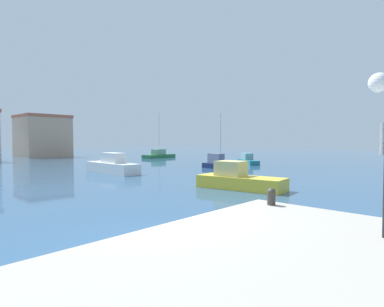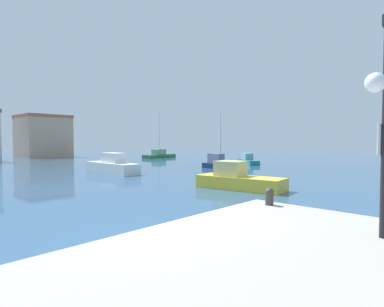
% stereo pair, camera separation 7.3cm
% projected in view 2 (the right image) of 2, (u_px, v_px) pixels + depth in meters
% --- Properties ---
extents(water, '(160.00, 160.00, 0.00)m').
position_uv_depth(water, '(144.00, 168.00, 32.40)').
color(water, '#2D5175').
rests_on(water, ground).
extents(mooring_bollard, '(0.23, 0.23, 0.47)m').
position_uv_depth(mooring_bollard, '(269.00, 196.00, 8.49)').
color(mooring_bollard, '#38332D').
rests_on(mooring_bollard, pier_quay).
extents(sailboat_navy_outer_mooring, '(1.64, 4.45, 5.64)m').
position_uv_depth(sailboat_navy_outer_mooring, '(219.00, 163.00, 31.76)').
color(sailboat_navy_outer_mooring, '#19234C').
rests_on(sailboat_navy_outer_mooring, water).
extents(motorboat_yellow_far_right, '(2.43, 5.40, 1.63)m').
position_uv_depth(motorboat_yellow_far_right, '(238.00, 179.00, 18.54)').
color(motorboat_yellow_far_right, gold).
rests_on(motorboat_yellow_far_right, water).
extents(motorboat_white_near_pier, '(1.95, 6.72, 1.78)m').
position_uv_depth(motorboat_white_near_pier, '(112.00, 166.00, 27.69)').
color(motorboat_white_near_pier, white).
rests_on(motorboat_white_near_pier, water).
extents(motorboat_teal_center_channel, '(3.80, 4.43, 1.31)m').
position_uv_depth(motorboat_teal_center_channel, '(248.00, 160.00, 38.10)').
color(motorboat_teal_center_channel, '#1E707A').
rests_on(motorboat_teal_center_channel, water).
extents(sailboat_green_behind_lamppost, '(6.47, 2.54, 7.34)m').
position_uv_depth(sailboat_green_behind_lamppost, '(159.00, 155.00, 51.98)').
color(sailboat_green_behind_lamppost, '#28703D').
rests_on(sailboat_green_behind_lamppost, water).
extents(warehouse_block, '(7.61, 8.16, 7.34)m').
position_uv_depth(warehouse_block, '(43.00, 136.00, 55.84)').
color(warehouse_block, tan).
rests_on(warehouse_block, ground).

